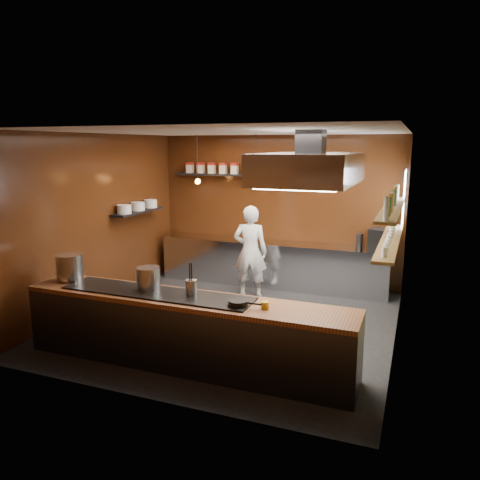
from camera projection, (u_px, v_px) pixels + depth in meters
The scene contains 26 objects.
floor at pixel (232, 322), 7.55m from camera, with size 5.00×5.00×0.00m, color black.
back_wall at pixel (277, 210), 9.54m from camera, with size 5.00×5.00×0.00m, color black.
left_wall at pixel (98, 221), 8.13m from camera, with size 5.00×5.00×0.00m, color black.
right_wall at pixel (401, 242), 6.38m from camera, with size 5.00×5.00×0.00m, color #484329.
ceiling at pixel (231, 132), 6.95m from camera, with size 5.00×5.00×0.00m, color silver.
window_pane at pixel (404, 200), 7.87m from camera, with size 1.00×1.00×0.00m, color white.
prep_counter at pixel (272, 264), 9.45m from camera, with size 4.60×0.65×0.90m, color silver.
pass_counter at pixel (185, 331), 6.00m from camera, with size 4.40×0.72×0.94m.
tin_shelf at pixel (234, 175), 9.59m from camera, with size 2.60×0.26×0.04m, color black.
plate_shelf at pixel (138, 211), 8.98m from camera, with size 0.30×1.40×0.04m, color black.
bottle_shelf_upper at pixel (392, 209), 6.62m from camera, with size 0.26×2.80×0.04m, color brown.
bottle_shelf_lower at pixel (390, 241), 6.72m from camera, with size 0.26×2.80×0.04m, color brown.
extractor_hood at pixel (310, 168), 6.23m from camera, with size 1.20×2.00×0.72m.
pendant_left at pixel (198, 179), 9.17m from camera, with size 0.10×0.10×0.95m.
pendant_right at pixel (255, 180), 8.75m from camera, with size 0.10×0.10×0.95m.
storage_tins at pixel (241, 169), 9.51m from camera, with size 2.43×0.13×0.22m.
plate_stacks at pixel (138, 206), 8.96m from camera, with size 0.26×1.16×0.16m.
bottles at pixel (393, 199), 6.59m from camera, with size 0.06×2.66×0.24m.
wine_glasses at pixel (390, 235), 6.70m from camera, with size 0.07×2.37×0.13m.
stockpot_large at pixel (70, 267), 6.60m from camera, with size 0.36×0.36×0.35m, color #B0B2B7.
stockpot_small at pixel (148, 278), 6.16m from camera, with size 0.31×0.31×0.29m, color #B5B7BC.
utensil_crock at pixel (191, 287), 5.92m from camera, with size 0.15×0.15×0.19m, color #B7B9BE.
frying_pan at pixel (238, 303), 5.53m from camera, with size 0.42×0.25×0.06m.
butter_jar at pixel (265, 305), 5.48m from camera, with size 0.09×0.09×0.08m, color yellow.
espresso_machine at pixel (382, 240), 8.59m from camera, with size 0.40×0.38×0.40m, color black.
chef at pixel (250, 252), 8.66m from camera, with size 0.63×0.41×1.73m, color white.
Camera 1 is at (2.68, -6.61, 2.81)m, focal length 35.00 mm.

